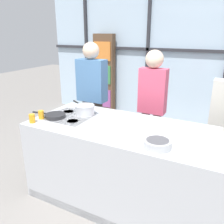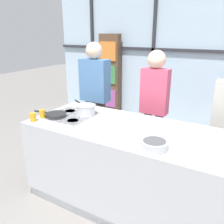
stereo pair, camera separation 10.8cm
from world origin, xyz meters
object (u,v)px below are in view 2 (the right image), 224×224
object	(u,v)px
white_plate	(162,137)
mixing_bowl	(154,144)
frying_pan	(56,115)
juice_glass_near	(33,117)
spectator_center_left	(154,102)
saucepan	(86,109)
spectator_far_left	(95,93)
juice_glass_far	(42,114)

from	to	relation	value
white_plate	mixing_bowl	world-z (taller)	mixing_bowl
frying_pan	juice_glass_near	size ratio (longest dim) A/B	4.47
spectator_center_left	saucepan	bearing A→B (deg)	50.17
frying_pan	juice_glass_near	distance (m)	0.27
spectator_center_left	juice_glass_near	world-z (taller)	spectator_center_left
spectator_far_left	frying_pan	bearing A→B (deg)	95.92
white_plate	juice_glass_far	xyz separation A→B (m)	(-1.39, -0.17, 0.04)
saucepan	juice_glass_near	distance (m)	0.62
spectator_center_left	mixing_bowl	world-z (taller)	spectator_center_left
spectator_far_left	spectator_center_left	world-z (taller)	spectator_far_left
spectator_center_left	white_plate	world-z (taller)	spectator_center_left
spectator_center_left	frying_pan	size ratio (longest dim) A/B	3.87
spectator_center_left	saucepan	xyz separation A→B (m)	(-0.61, -0.73, 0.01)
juice_glass_far	spectator_far_left	bearing A→B (deg)	89.64
saucepan	juice_glass_near	size ratio (longest dim) A/B	4.16
spectator_far_left	white_plate	bearing A→B (deg)	146.64
mixing_bowl	juice_glass_far	distance (m)	1.41
frying_pan	mixing_bowl	distance (m)	1.31
white_plate	juice_glass_near	size ratio (longest dim) A/B	2.31
mixing_bowl	white_plate	bearing A→B (deg)	93.42
juice_glass_far	mixing_bowl	bearing A→B (deg)	-3.13
spectator_center_left	juice_glass_near	distance (m)	1.56
frying_pan	juice_glass_far	distance (m)	0.15
spectator_center_left	frying_pan	bearing A→B (deg)	48.68
mixing_bowl	juice_glass_near	world-z (taller)	juice_glass_near
white_plate	spectator_center_left	bearing A→B (deg)	115.04
frying_pan	saucepan	distance (m)	0.36
spectator_center_left	juice_glass_far	size ratio (longest dim) A/B	17.28
frying_pan	saucepan	bearing A→B (deg)	44.72
white_plate	mixing_bowl	size ratio (longest dim) A/B	0.92
mixing_bowl	spectator_far_left	bearing A→B (deg)	140.39
spectator_far_left	saucepan	distance (m)	0.81
saucepan	white_plate	xyz separation A→B (m)	(1.03, -0.19, -0.06)
juice_glass_near	spectator_center_left	bearing A→B (deg)	51.66
frying_pan	mixing_bowl	xyz separation A→B (m)	(1.30, -0.18, 0.02)
spectator_far_left	white_plate	xyz separation A→B (m)	(1.39, -0.91, -0.06)
white_plate	juice_glass_far	bearing A→B (deg)	-173.05
juice_glass_near	frying_pan	bearing A→B (deg)	66.28
spectator_far_left	frying_pan	world-z (taller)	spectator_far_left
saucepan	white_plate	bearing A→B (deg)	-10.31
mixing_bowl	juice_glass_far	xyz separation A→B (m)	(-1.41, 0.08, 0.01)
juice_glass_far	white_plate	bearing A→B (deg)	6.95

